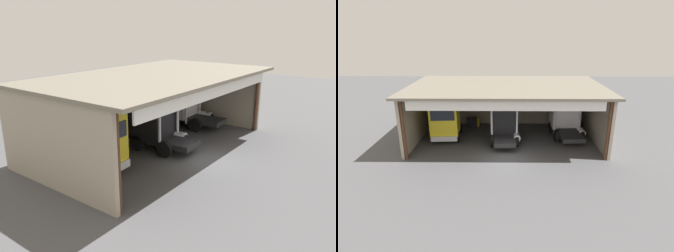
# 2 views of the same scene
# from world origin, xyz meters

# --- Properties ---
(ground_plane) EXTENTS (80.00, 80.00, 0.00)m
(ground_plane) POSITION_xyz_m (0.00, 0.00, 0.00)
(ground_plane) COLOR #4C4C4F
(ground_plane) RESTS_ON ground
(workshop_shed) EXTENTS (16.59, 9.88, 5.09)m
(workshop_shed) POSITION_xyz_m (0.00, 5.30, 3.60)
(workshop_shed) COLOR #9E937F
(workshop_shed) RESTS_ON ground
(truck_yellow_center_left_bay) EXTENTS (2.75, 5.02, 3.71)m
(truck_yellow_center_left_bay) POSITION_xyz_m (-5.48, 4.25, 1.95)
(truck_yellow_center_left_bay) COLOR yellow
(truck_yellow_center_left_bay) RESTS_ON ground
(truck_black_right_bay) EXTENTS (2.72, 4.76, 3.74)m
(truck_black_right_bay) POSITION_xyz_m (-0.18, 4.11, 1.97)
(truck_black_right_bay) COLOR black
(truck_black_right_bay) RESTS_ON ground
(truck_white_left_bay) EXTENTS (2.90, 5.04, 3.49)m
(truck_white_left_bay) POSITION_xyz_m (5.60, 5.48, 1.79)
(truck_white_left_bay) COLOR white
(truck_white_left_bay) RESTS_ON ground
(oil_drum) EXTENTS (0.58, 0.58, 0.90)m
(oil_drum) POSITION_xyz_m (-3.11, 7.98, 0.45)
(oil_drum) COLOR gold
(oil_drum) RESTS_ON ground
(tool_cart) EXTENTS (0.90, 0.60, 1.00)m
(tool_cart) POSITION_xyz_m (-3.51, 7.63, 0.50)
(tool_cart) COLOR black
(tool_cart) RESTS_ON ground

